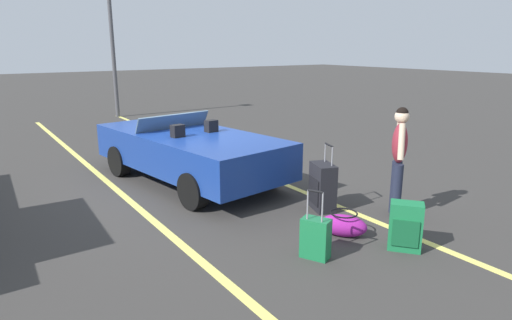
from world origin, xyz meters
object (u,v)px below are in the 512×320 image
Objects in this scene: suitcase_large_black at (322,187)px; duffel_bag at (343,225)px; traveler_person at (399,156)px; convertible_car at (183,149)px; suitcase_medium_bright at (405,227)px; suitcase_small_carryon at (316,238)px; parking_lamp_post at (112,37)px.

duffel_bag is (-0.92, 0.45, -0.21)m from suitcase_large_black.
duffel_bag is at bearing 52.11° from traveler_person.
traveler_person is (-3.53, -1.84, 0.34)m from convertible_car.
duffel_bag is at bearing -103.11° from suitcase_medium_bright.
suitcase_small_carryon is at bearing 57.59° from traveler_person.
parking_lamp_post is at bearing -3.41° from duffel_bag.
convertible_car is at bearing -16.16° from traveler_person.
parking_lamp_post is (12.06, 0.48, 1.88)m from traveler_person.
suitcase_small_carryon is (-1.18, 1.19, -0.12)m from suitcase_large_black.
suitcase_large_black is 1.65m from suitcase_medium_bright.
traveler_person is at bearing -177.70° from parking_lamp_post.
duffel_bag is (-3.66, -0.63, -0.43)m from convertible_car.
suitcase_medium_bright is 0.71× the size of suitcase_small_carryon.
suitcase_large_black reaches higher than suitcase_medium_bright.
parking_lamp_post is (8.52, -1.36, 2.22)m from convertible_car.
convertible_car is 2.63× the size of traveler_person.
parking_lamp_post reaches higher than suitcase_medium_bright.
duffel_bag is (0.73, 0.35, -0.15)m from suitcase_medium_bright.
suitcase_medium_bright is 0.38× the size of traveler_person.
convertible_car reaches higher than duffel_bag.
suitcase_large_black is at bearing 178.60° from parking_lamp_post.
parking_lamp_post reaches higher than duffel_bag.
convertible_car is 4.50m from suitcase_medium_bright.
duffel_bag is 12.49m from parking_lamp_post.
parking_lamp_post is at bearing 57.36° from suitcase_small_carryon.
traveler_person is at bearing -160.97° from convertible_car.
suitcase_small_carryon is at bearing 109.84° from duffel_bag.
traveler_person is at bearing -14.65° from suitcase_small_carryon.
suitcase_medium_bright is at bearing 90.97° from traveler_person.
convertible_car reaches higher than suitcase_large_black.
parking_lamp_post reaches higher than suitcase_small_carryon.
traveler_person is 0.34× the size of parking_lamp_post.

